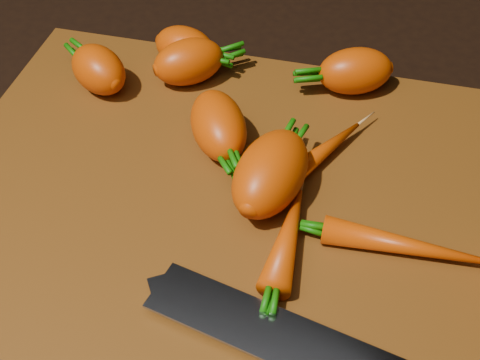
# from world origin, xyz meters

# --- Properties ---
(ground) EXTENTS (2.00, 2.00, 0.01)m
(ground) POSITION_xyz_m (0.00, 0.00, -0.01)
(ground) COLOR black
(cutting_board) EXTENTS (0.50, 0.40, 0.01)m
(cutting_board) POSITION_xyz_m (0.00, 0.00, 0.01)
(cutting_board) COLOR #5B310E
(cutting_board) RESTS_ON ground
(carrot_0) EXTENTS (0.08, 0.08, 0.04)m
(carrot_0) POSITION_xyz_m (-0.08, 0.15, 0.03)
(carrot_0) COLOR #DC4200
(carrot_0) RESTS_ON cutting_board
(carrot_1) EXTENTS (0.08, 0.07, 0.04)m
(carrot_1) POSITION_xyz_m (-0.16, 0.12, 0.03)
(carrot_1) COLOR #DC4200
(carrot_1) RESTS_ON cutting_board
(carrot_2) EXTENTS (0.08, 0.09, 0.05)m
(carrot_2) POSITION_xyz_m (-0.03, 0.06, 0.04)
(carrot_2) COLOR #DC4200
(carrot_2) RESTS_ON cutting_board
(carrot_3) EXTENTS (0.07, 0.10, 0.05)m
(carrot_3) POSITION_xyz_m (0.02, 0.01, 0.04)
(carrot_3) COLOR #DC4200
(carrot_3) RESTS_ON cutting_board
(carrot_4) EXTENTS (0.08, 0.07, 0.04)m
(carrot_4) POSITION_xyz_m (0.07, 0.17, 0.03)
(carrot_4) COLOR #DC4200
(carrot_4) RESTS_ON cutting_board
(carrot_5) EXTENTS (0.07, 0.06, 0.04)m
(carrot_5) POSITION_xyz_m (-0.09, 0.17, 0.03)
(carrot_5) COLOR #DC4200
(carrot_5) RESTS_ON cutting_board
(carrot_7) EXTENTS (0.07, 0.10, 0.02)m
(carrot_7) POSITION_xyz_m (0.06, 0.06, 0.02)
(carrot_7) COLOR #DC4200
(carrot_7) RESTS_ON cutting_board
(carrot_8) EXTENTS (0.13, 0.02, 0.02)m
(carrot_8) POSITION_xyz_m (0.14, -0.02, 0.02)
(carrot_8) COLOR #DC4200
(carrot_8) RESTS_ON cutting_board
(carrot_9) EXTENTS (0.03, 0.10, 0.03)m
(carrot_9) POSITION_xyz_m (0.05, -0.03, 0.02)
(carrot_9) COLOR #DC4200
(carrot_9) RESTS_ON cutting_board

